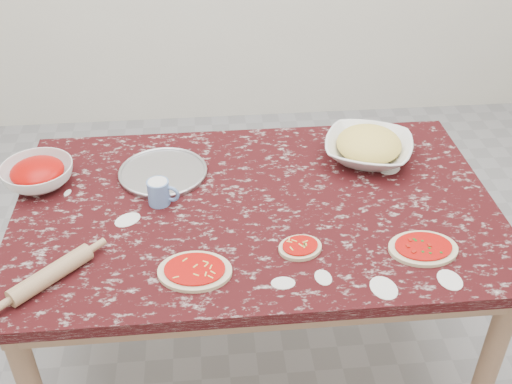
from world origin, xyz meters
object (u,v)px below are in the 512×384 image
object	(u,v)px
pizza_tray	(163,173)
cheese_bowl	(368,149)
worktable	(256,224)
rolling_pin	(51,274)
sauce_bowl	(38,175)
flour_mug	(160,192)

from	to	relation	value
pizza_tray	cheese_bowl	distance (m)	0.75
worktable	cheese_bowl	bearing A→B (deg)	29.24
rolling_pin	sauce_bowl	bearing A→B (deg)	104.33
worktable	pizza_tray	bearing A→B (deg)	146.32
pizza_tray	rolling_pin	world-z (taller)	rolling_pin
pizza_tray	rolling_pin	bearing A→B (deg)	-119.85
worktable	cheese_bowl	size ratio (longest dim) A/B	5.05
cheese_bowl	sauce_bowl	bearing A→B (deg)	-177.22
rolling_pin	worktable	bearing A→B (deg)	26.95
sauce_bowl	rolling_pin	size ratio (longest dim) A/B	0.94
pizza_tray	flour_mug	bearing A→B (deg)	-91.16
worktable	flour_mug	world-z (taller)	flour_mug
cheese_bowl	pizza_tray	bearing A→B (deg)	-177.26
sauce_bowl	cheese_bowl	size ratio (longest dim) A/B	0.77
worktable	sauce_bowl	xyz separation A→B (m)	(-0.74, 0.19, 0.12)
sauce_bowl	flour_mug	bearing A→B (deg)	-19.61
pizza_tray	rolling_pin	xyz separation A→B (m)	(-0.30, -0.52, 0.02)
pizza_tray	sauce_bowl	distance (m)	0.43
worktable	cheese_bowl	xyz separation A→B (m)	(0.44, 0.25, 0.12)
sauce_bowl	cheese_bowl	distance (m)	1.18
sauce_bowl	flour_mug	distance (m)	0.45
flour_mug	rolling_pin	distance (m)	0.46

